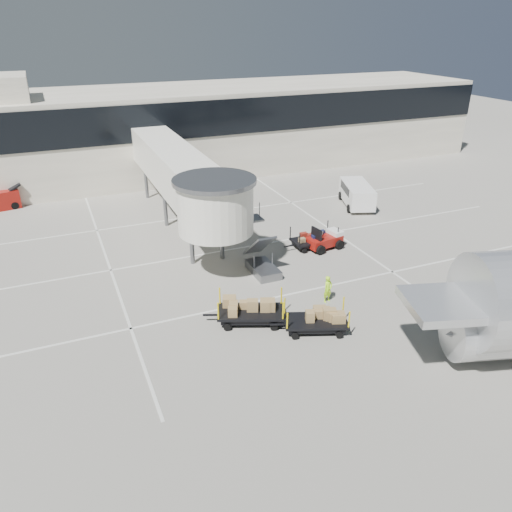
% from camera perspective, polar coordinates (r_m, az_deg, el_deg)
% --- Properties ---
extents(ground, '(140.00, 140.00, 0.00)m').
position_cam_1_polar(ground, '(27.38, 7.74, -5.86)').
color(ground, '#A5A093').
rests_on(ground, ground).
extents(lane_markings, '(40.00, 30.00, 0.02)m').
position_cam_1_polar(lane_markings, '(34.53, -0.94, 1.34)').
color(lane_markings, silver).
rests_on(lane_markings, ground).
extents(terminal, '(64.00, 12.11, 15.20)m').
position_cam_1_polar(terminal, '(52.26, -9.39, 14.10)').
color(terminal, '#EFE5CD').
rests_on(terminal, ground).
extents(jet_bridge, '(5.70, 20.40, 6.03)m').
position_cam_1_polar(jet_bridge, '(34.70, -7.96, 8.74)').
color(jet_bridge, white).
rests_on(jet_bridge, ground).
extents(baggage_tug, '(2.63, 1.90, 1.62)m').
position_cam_1_polar(baggage_tug, '(34.07, 7.90, 1.80)').
color(baggage_tug, maroon).
rests_on(baggage_tug, ground).
extents(suitcase_cart, '(3.75, 1.53, 1.47)m').
position_cam_1_polar(suitcase_cart, '(34.21, 6.58, 1.87)').
color(suitcase_cart, black).
rests_on(suitcase_cart, ground).
extents(box_cart_near, '(3.88, 2.55, 1.50)m').
position_cam_1_polar(box_cart_near, '(25.18, 6.69, -7.26)').
color(box_cart_near, black).
rests_on(box_cart_near, ground).
extents(box_cart_far, '(4.14, 2.81, 1.61)m').
position_cam_1_polar(box_cart_far, '(25.59, -0.83, -6.34)').
color(box_cart_far, black).
rests_on(box_cart_far, ground).
extents(ground_worker, '(0.64, 0.51, 1.54)m').
position_cam_1_polar(ground_worker, '(27.60, 8.22, -3.76)').
color(ground_worker, '#B3FF1A').
rests_on(ground_worker, ground).
extents(minivan, '(3.46, 5.22, 1.84)m').
position_cam_1_polar(minivan, '(42.53, 11.41, 7.13)').
color(minivan, white).
rests_on(minivan, ground).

